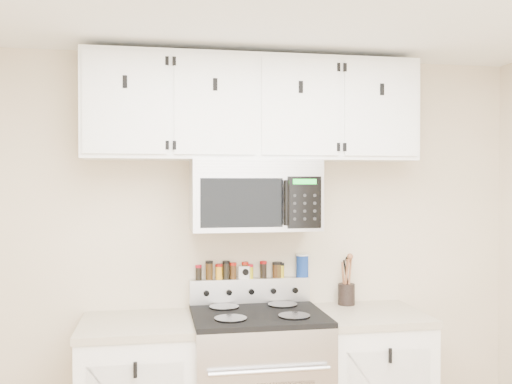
% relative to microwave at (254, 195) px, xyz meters
% --- Properties ---
extents(back_wall, '(3.50, 0.01, 2.50)m').
position_rel_microwave_xyz_m(back_wall, '(-0.00, 0.19, -0.38)').
color(back_wall, '#BDAD8E').
rests_on(back_wall, floor).
extents(microwave, '(0.76, 0.44, 0.42)m').
position_rel_microwave_xyz_m(microwave, '(0.00, 0.00, 0.00)').
color(microwave, '#9E9EA3').
rests_on(microwave, back_wall).
extents(upper_cabinets, '(2.00, 0.35, 0.62)m').
position_rel_microwave_xyz_m(upper_cabinets, '(-0.00, 0.03, 0.52)').
color(upper_cabinets, white).
rests_on(upper_cabinets, back_wall).
extents(utensil_crock, '(0.11, 0.11, 0.31)m').
position_rel_microwave_xyz_m(utensil_crock, '(0.62, 0.11, -0.63)').
color(utensil_crock, black).
rests_on(utensil_crock, base_cabinet_right).
extents(kitchen_timer, '(0.08, 0.08, 0.08)m').
position_rel_microwave_xyz_m(kitchen_timer, '(-0.03, 0.16, -0.49)').
color(kitchen_timer, white).
rests_on(kitchen_timer, range).
extents(salt_canister, '(0.08, 0.08, 0.15)m').
position_rel_microwave_xyz_m(salt_canister, '(0.34, 0.16, -0.46)').
color(salt_canister, navy).
rests_on(salt_canister, range).
extents(spice_jar_0, '(0.04, 0.04, 0.09)m').
position_rel_microwave_xyz_m(spice_jar_0, '(-0.32, 0.16, -0.48)').
color(spice_jar_0, black).
rests_on(spice_jar_0, range).
extents(spice_jar_1, '(0.05, 0.05, 0.12)m').
position_rel_microwave_xyz_m(spice_jar_1, '(-0.26, 0.16, -0.47)').
color(spice_jar_1, '#3D270E').
rests_on(spice_jar_1, range).
extents(spice_jar_2, '(0.04, 0.04, 0.10)m').
position_rel_microwave_xyz_m(spice_jar_2, '(-0.20, 0.16, -0.48)').
color(spice_jar_2, '#F2A61C').
rests_on(spice_jar_2, range).
extents(spice_jar_3, '(0.04, 0.04, 0.11)m').
position_rel_microwave_xyz_m(spice_jar_3, '(-0.15, 0.16, -0.47)').
color(spice_jar_3, black).
rests_on(spice_jar_3, range).
extents(spice_jar_4, '(0.04, 0.04, 0.10)m').
position_rel_microwave_xyz_m(spice_jar_4, '(-0.11, 0.16, -0.48)').
color(spice_jar_4, '#442810').
rests_on(spice_jar_4, range).
extents(spice_jar_5, '(0.04, 0.04, 0.10)m').
position_rel_microwave_xyz_m(spice_jar_5, '(-0.03, 0.16, -0.48)').
color(spice_jar_5, '#39230D').
rests_on(spice_jar_5, range).
extents(spice_jar_6, '(0.04, 0.04, 0.09)m').
position_rel_microwave_xyz_m(spice_jar_6, '(0.00, 0.16, -0.48)').
color(spice_jar_6, gold).
rests_on(spice_jar_6, range).
extents(spice_jar_7, '(0.04, 0.04, 0.11)m').
position_rel_microwave_xyz_m(spice_jar_7, '(0.09, 0.16, -0.48)').
color(spice_jar_7, black).
rests_on(spice_jar_7, range).
extents(spice_jar_8, '(0.04, 0.04, 0.10)m').
position_rel_microwave_xyz_m(spice_jar_8, '(0.16, 0.16, -0.48)').
color(spice_jar_8, '#3B220E').
rests_on(spice_jar_8, range).
extents(spice_jar_9, '(0.05, 0.05, 0.10)m').
position_rel_microwave_xyz_m(spice_jar_9, '(0.18, 0.16, -0.48)').
color(spice_jar_9, '#432F10').
rests_on(spice_jar_9, range).
extents(spice_jar_10, '(0.04, 0.04, 0.09)m').
position_rel_microwave_xyz_m(spice_jar_10, '(0.20, 0.16, -0.48)').
color(spice_jar_10, gold).
rests_on(spice_jar_10, range).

